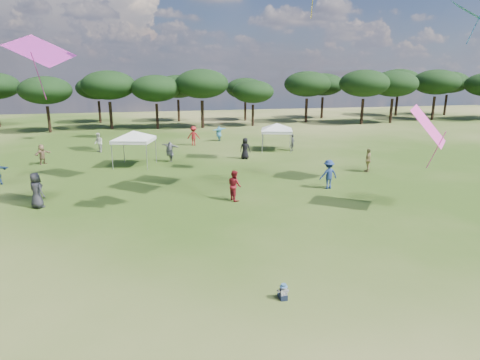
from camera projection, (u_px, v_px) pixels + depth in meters
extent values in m
plane|color=#344E17|center=(311.00, 340.00, 10.76)|extent=(140.00, 140.00, 0.00)
cylinder|color=black|center=(49.00, 119.00, 48.65)|extent=(0.36, 0.36, 3.14)
ellipsoid|color=black|center=(45.00, 90.00, 47.76)|extent=(6.11, 6.11, 3.29)
cylinder|color=black|center=(111.00, 115.00, 51.59)|extent=(0.40, 0.40, 3.46)
ellipsoid|color=black|center=(108.00, 85.00, 50.61)|extent=(6.73, 6.73, 3.63)
cylinder|color=black|center=(157.00, 116.00, 51.79)|extent=(0.37, 0.37, 3.21)
ellipsoid|color=black|center=(156.00, 88.00, 50.88)|extent=(6.24, 6.24, 3.36)
cylinder|color=black|center=(202.00, 114.00, 52.60)|extent=(0.41, 0.41, 3.56)
ellipsoid|color=black|center=(202.00, 84.00, 51.59)|extent=(6.91, 6.91, 3.73)
cylinder|color=black|center=(253.00, 115.00, 54.52)|extent=(0.33, 0.33, 2.88)
ellipsoid|color=black|center=(253.00, 92.00, 53.71)|extent=(5.60, 5.60, 3.02)
cylinder|color=black|center=(306.00, 111.00, 58.69)|extent=(0.39, 0.39, 3.44)
ellipsoid|color=black|center=(307.00, 84.00, 57.72)|extent=(6.69, 6.69, 3.60)
cylinder|color=black|center=(362.00, 112.00, 56.48)|extent=(0.40, 0.40, 3.53)
ellipsoid|color=black|center=(364.00, 83.00, 55.49)|extent=(6.86, 6.86, 3.70)
cylinder|color=black|center=(391.00, 111.00, 57.95)|extent=(0.40, 0.40, 3.47)
ellipsoid|color=black|center=(394.00, 84.00, 56.97)|extent=(6.74, 6.74, 3.63)
cylinder|color=black|center=(433.00, 108.00, 61.69)|extent=(0.41, 0.41, 3.57)
ellipsoid|color=black|center=(436.00, 82.00, 60.69)|extent=(6.94, 6.94, 3.74)
cylinder|color=black|center=(100.00, 112.00, 58.23)|extent=(0.36, 0.36, 3.11)
ellipsoid|color=black|center=(98.00, 88.00, 57.35)|extent=(6.05, 6.05, 3.26)
cylinder|color=black|center=(179.00, 111.00, 59.97)|extent=(0.37, 0.37, 3.20)
ellipsoid|color=black|center=(178.00, 86.00, 59.06)|extent=(6.21, 6.21, 3.35)
cylinder|color=black|center=(245.00, 111.00, 61.08)|extent=(0.34, 0.34, 2.99)
ellipsoid|color=black|center=(245.00, 89.00, 60.23)|extent=(5.81, 5.81, 3.13)
cylinder|color=black|center=(322.00, 108.00, 64.22)|extent=(0.38, 0.38, 3.31)
ellipsoid|color=black|center=(323.00, 84.00, 63.29)|extent=(6.43, 6.43, 3.47)
cylinder|color=black|center=(396.00, 105.00, 67.54)|extent=(0.42, 0.42, 3.64)
ellipsoid|color=black|center=(399.00, 81.00, 66.51)|extent=(7.06, 7.06, 3.81)
cylinder|color=black|center=(445.00, 105.00, 68.98)|extent=(0.40, 0.40, 3.46)
ellipsoid|color=black|center=(448.00, 82.00, 68.00)|extent=(6.72, 6.72, 3.62)
cylinder|color=gray|center=(112.00, 156.00, 29.69)|extent=(0.06, 0.06, 2.07)
cylinder|color=gray|center=(147.00, 156.00, 29.55)|extent=(0.06, 0.06, 2.07)
cylinder|color=gray|center=(124.00, 150.00, 32.21)|extent=(0.06, 0.06, 2.07)
cylinder|color=gray|center=(156.00, 150.00, 32.07)|extent=(0.06, 0.06, 2.07)
cube|color=silver|center=(134.00, 140.00, 30.62)|extent=(3.44, 3.44, 0.25)
pyramid|color=silver|center=(133.00, 131.00, 30.44)|extent=(5.42, 5.42, 0.60)
cylinder|color=gray|center=(262.00, 142.00, 36.15)|extent=(0.06, 0.06, 1.86)
cylinder|color=gray|center=(291.00, 143.00, 35.95)|extent=(0.06, 0.06, 1.86)
cylinder|color=gray|center=(263.00, 138.00, 38.66)|extent=(0.06, 0.06, 1.86)
cylinder|color=gray|center=(290.00, 138.00, 38.46)|extent=(0.06, 0.06, 1.86)
cube|color=silver|center=(277.00, 131.00, 37.08)|extent=(3.47, 3.47, 0.25)
pyramid|color=silver|center=(277.00, 123.00, 36.89)|extent=(5.36, 5.36, 0.60)
cube|color=black|center=(283.00, 297.00, 12.68)|extent=(0.23, 0.23, 0.18)
cube|color=black|center=(279.00, 296.00, 12.84)|extent=(0.09, 0.21, 0.09)
cube|color=black|center=(284.00, 295.00, 12.87)|extent=(0.09, 0.21, 0.09)
cube|color=white|center=(284.00, 292.00, 12.63)|extent=(0.22, 0.16, 0.23)
cylinder|color=white|center=(279.00, 291.00, 12.67)|extent=(0.08, 0.22, 0.14)
cylinder|color=white|center=(287.00, 290.00, 12.72)|extent=(0.08, 0.22, 0.14)
sphere|color=#E0B293|center=(284.00, 287.00, 12.59)|extent=(0.16, 0.16, 0.16)
cone|color=#4F8EB8|center=(284.00, 286.00, 12.58)|extent=(0.26, 0.26, 0.03)
cylinder|color=#4F8EB8|center=(284.00, 285.00, 12.58)|extent=(0.17, 0.17, 0.07)
imported|color=#9A8754|center=(368.00, 160.00, 29.06)|extent=(1.01, 1.02, 1.73)
imported|color=black|center=(245.00, 148.00, 33.46)|extent=(1.04, 0.93, 1.79)
imported|color=maroon|center=(194.00, 136.00, 39.85)|extent=(1.38, 1.00, 1.92)
imported|color=#7F6045|center=(42.00, 154.00, 31.52)|extent=(1.29, 1.46, 1.60)
imported|color=#49494E|center=(170.00, 152.00, 32.41)|extent=(1.68, 1.97, 1.67)
imported|color=#28282C|center=(36.00, 190.00, 21.19)|extent=(1.10, 1.09, 1.92)
imported|color=beige|center=(99.00, 143.00, 36.29)|extent=(0.99, 1.08, 1.78)
imported|color=#2B2B30|center=(292.00, 142.00, 37.21)|extent=(0.62, 0.67, 1.54)
imported|color=#29637D|center=(219.00, 134.00, 42.45)|extent=(1.91, 1.59, 1.60)
imported|color=navy|center=(329.00, 174.00, 24.79)|extent=(1.23, 0.78, 1.82)
imported|color=maroon|center=(235.00, 185.00, 22.48)|extent=(0.86, 0.99, 1.74)
plane|color=#E739A2|center=(428.00, 126.00, 19.75)|extent=(2.89, 2.64, 2.03)
plane|color=#8D237A|center=(40.00, 50.00, 17.68)|extent=(3.27, 2.88, 1.70)
plane|color=blue|center=(468.00, 12.00, 22.56)|extent=(2.48, 2.57, 1.28)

